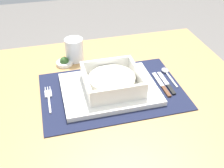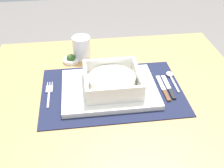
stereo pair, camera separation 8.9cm
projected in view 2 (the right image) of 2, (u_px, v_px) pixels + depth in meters
dining_table at (118, 113)px, 0.98m from camera, size 0.88×0.75×0.71m
placemat at (112, 91)px, 0.91m from camera, size 0.45×0.31×0.00m
serving_plate at (109, 89)px, 0.90m from camera, size 0.30×0.23×0.02m
porridge_bowl at (112, 81)px, 0.89m from camera, size 0.18×0.18×0.05m
fork at (49, 92)px, 0.90m from camera, size 0.02×0.13×0.00m
spoon at (171, 76)px, 0.97m from camera, size 0.02×0.12×0.01m
butter_knife at (169, 88)px, 0.91m from camera, size 0.01×0.13×0.01m
bread_knife at (164, 89)px, 0.91m from camera, size 0.01×0.14×0.01m
drinking_glass at (82, 49)px, 1.06m from camera, size 0.07×0.07×0.09m
condiment_saucer at (71, 59)px, 1.05m from camera, size 0.06×0.06×0.03m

